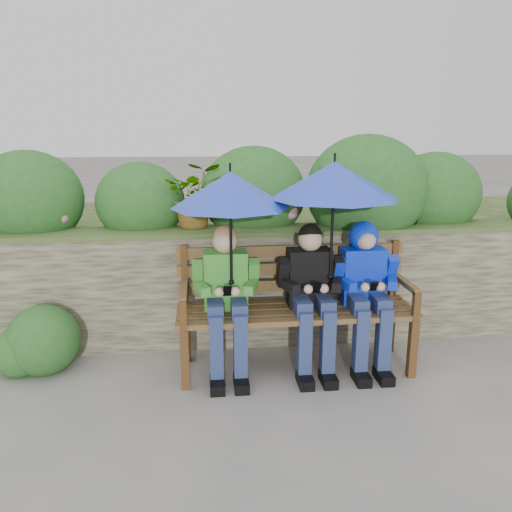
{
  "coord_description": "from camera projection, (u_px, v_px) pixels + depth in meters",
  "views": [
    {
      "loc": [
        -0.38,
        -3.47,
        1.88
      ],
      "look_at": [
        0.0,
        0.1,
        0.95
      ],
      "focal_mm": 35.0,
      "sensor_mm": 36.0,
      "label": 1
    }
  ],
  "objects": [
    {
      "name": "ground",
      "position": [
        257.0,
        378.0,
        3.85
      ],
      "size": [
        60.0,
        60.0,
        0.0
      ],
      "primitive_type": "plane",
      "color": "slate",
      "rests_on": "ground"
    },
    {
      "name": "garden_backdrop",
      "position": [
        232.0,
        250.0,
        5.21
      ],
      "size": [
        8.0,
        2.88,
        1.87
      ],
      "color": "#474038",
      "rests_on": "ground"
    },
    {
      "name": "park_bench",
      "position": [
        295.0,
        299.0,
        3.95
      ],
      "size": [
        1.85,
        0.54,
        0.98
      ],
      "color": "#4A2E15",
      "rests_on": "ground"
    },
    {
      "name": "boy_left",
      "position": [
        226.0,
        293.0,
        3.79
      ],
      "size": [
        0.5,
        0.58,
        1.16
      ],
      "color": "#2A8729",
      "rests_on": "ground"
    },
    {
      "name": "boy_middle",
      "position": [
        311.0,
        290.0,
        3.85
      ],
      "size": [
        0.5,
        0.58,
        1.16
      ],
      "color": "black",
      "rests_on": "ground"
    },
    {
      "name": "boy_right",
      "position": [
        365.0,
        282.0,
        3.9
      ],
      "size": [
        0.5,
        0.61,
        1.17
      ],
      "color": "#1029C1",
      "rests_on": "ground"
    },
    {
      "name": "umbrella_left",
      "position": [
        230.0,
        190.0,
        3.59
      ],
      "size": [
        0.88,
        0.88,
        0.91
      ],
      "color": "blue",
      "rests_on": "ground"
    },
    {
      "name": "umbrella_right",
      "position": [
        334.0,
        180.0,
        3.65
      ],
      "size": [
        0.98,
        0.98,
        0.96
      ],
      "color": "blue",
      "rests_on": "ground"
    }
  ]
}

